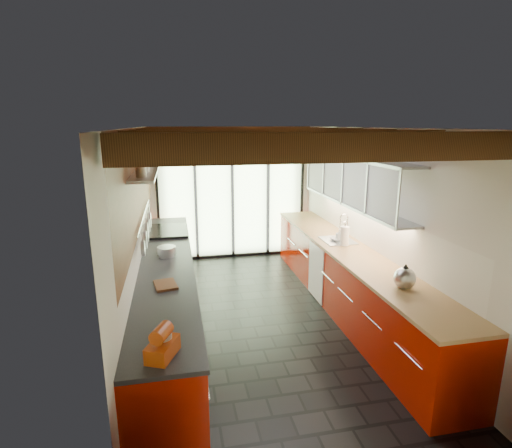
# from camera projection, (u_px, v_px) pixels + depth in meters

# --- Properties ---
(ground) EXTENTS (5.50, 5.50, 0.00)m
(ground) POSITION_uv_depth(u_px,v_px,m) (261.00, 316.00, 5.66)
(ground) COLOR black
(ground) RESTS_ON ground
(room_shell) EXTENTS (5.50, 5.50, 5.50)m
(room_shell) POSITION_uv_depth(u_px,v_px,m) (262.00, 202.00, 5.26)
(room_shell) COLOR silver
(room_shell) RESTS_ON ground
(ceiling_beams) EXTENTS (3.14, 5.06, 4.90)m
(ceiling_beams) POSITION_uv_depth(u_px,v_px,m) (256.00, 138.00, 5.42)
(ceiling_beams) COLOR #593316
(ceiling_beams) RESTS_ON ground
(glass_door) EXTENTS (2.95, 0.10, 2.90)m
(glass_door) POSITION_uv_depth(u_px,v_px,m) (232.00, 176.00, 7.81)
(glass_door) COLOR #C6EAAD
(glass_door) RESTS_ON ground
(left_counter) EXTENTS (0.68, 5.00, 0.92)m
(left_counter) POSITION_uv_depth(u_px,v_px,m) (168.00, 293.00, 5.30)
(left_counter) COLOR #981100
(left_counter) RESTS_ON ground
(range_stove) EXTENTS (0.66, 0.90, 0.97)m
(range_stove) POSITION_uv_depth(u_px,v_px,m) (169.00, 258.00, 6.67)
(range_stove) COLOR silver
(range_stove) RESTS_ON ground
(right_counter) EXTENTS (0.68, 5.00, 0.92)m
(right_counter) POSITION_uv_depth(u_px,v_px,m) (347.00, 279.00, 5.80)
(right_counter) COLOR #981100
(right_counter) RESTS_ON ground
(sink_assembly) EXTENTS (0.45, 0.52, 0.43)m
(sink_assembly) POSITION_uv_depth(u_px,v_px,m) (339.00, 238.00, 6.06)
(sink_assembly) COLOR silver
(sink_assembly) RESTS_ON right_counter
(upper_cabinets_right) EXTENTS (0.34, 3.00, 3.00)m
(upper_cabinets_right) POSITION_uv_depth(u_px,v_px,m) (354.00, 181.00, 5.78)
(upper_cabinets_right) COLOR silver
(upper_cabinets_right) RESTS_ON ground
(left_wall_fixtures) EXTENTS (0.28, 2.60, 0.96)m
(left_wall_fixtures) POSITION_uv_depth(u_px,v_px,m) (147.00, 189.00, 5.10)
(left_wall_fixtures) COLOR silver
(left_wall_fixtures) RESTS_ON ground
(stand_mixer) EXTENTS (0.27, 0.34, 0.27)m
(stand_mixer) POSITION_uv_depth(u_px,v_px,m) (162.00, 344.00, 3.03)
(stand_mixer) COLOR #BB410F
(stand_mixer) RESTS_ON left_counter
(pot_large) EXTENTS (0.26, 0.26, 0.13)m
(pot_large) POSITION_uv_depth(u_px,v_px,m) (166.00, 252.00, 5.33)
(pot_large) COLOR silver
(pot_large) RESTS_ON left_counter
(pot_small) EXTENTS (0.33, 0.33, 0.10)m
(pot_small) POSITION_uv_depth(u_px,v_px,m) (167.00, 250.00, 5.47)
(pot_small) COLOR silver
(pot_small) RESTS_ON left_counter
(cutting_board) EXTENTS (0.28, 0.35, 0.03)m
(cutting_board) POSITION_uv_depth(u_px,v_px,m) (166.00, 285.00, 4.37)
(cutting_board) COLOR brown
(cutting_board) RESTS_ON left_counter
(kettle) EXTENTS (0.29, 0.32, 0.28)m
(kettle) POSITION_uv_depth(u_px,v_px,m) (405.00, 277.00, 4.30)
(kettle) COLOR silver
(kettle) RESTS_ON right_counter
(paper_towel) EXTENTS (0.15, 0.15, 0.34)m
(paper_towel) POSITION_uv_depth(u_px,v_px,m) (345.00, 236.00, 5.80)
(paper_towel) COLOR white
(paper_towel) RESTS_ON right_counter
(soap_bottle) EXTENTS (0.11, 0.11, 0.20)m
(soap_bottle) POSITION_uv_depth(u_px,v_px,m) (339.00, 236.00, 5.99)
(soap_bottle) COLOR silver
(soap_bottle) RESTS_ON right_counter
(bowl) EXTENTS (0.26, 0.26, 0.06)m
(bowl) POSITION_uv_depth(u_px,v_px,m) (338.00, 239.00, 6.05)
(bowl) COLOR silver
(bowl) RESTS_ON right_counter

